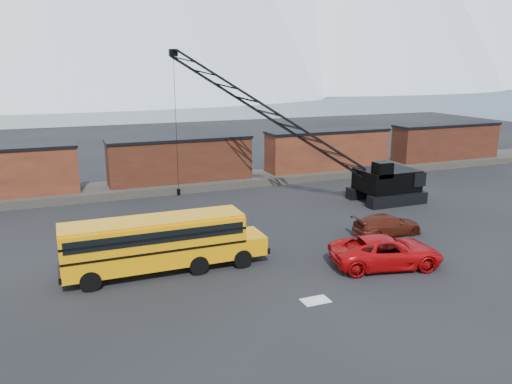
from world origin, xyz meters
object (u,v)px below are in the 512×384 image
at_px(school_bus, 161,242).
at_px(crawler_crane, 272,115).
at_px(maroon_suv, 387,225).
at_px(red_pickup, 386,252).

relative_size(school_bus, crawler_crane, 0.60).
relative_size(school_bus, maroon_suv, 2.37).
relative_size(red_pickup, crawler_crane, 0.33).
bearing_deg(red_pickup, school_bus, 84.65).
xyz_separation_m(school_bus, red_pickup, (12.30, -4.06, -0.89)).
height_order(school_bus, red_pickup, school_bus).
relative_size(red_pickup, maroon_suv, 1.33).
height_order(school_bus, crawler_crane, crawler_crane).
height_order(red_pickup, crawler_crane, crawler_crane).
distance_m(school_bus, red_pickup, 12.99).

